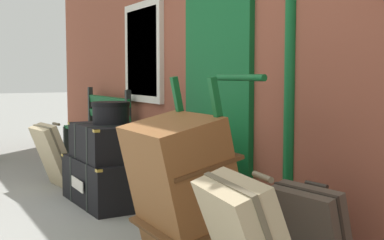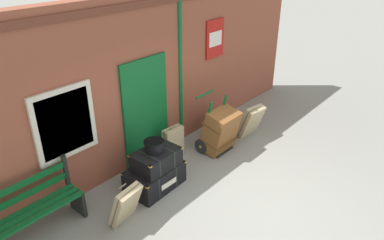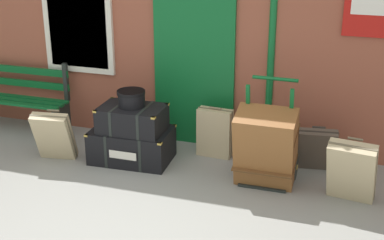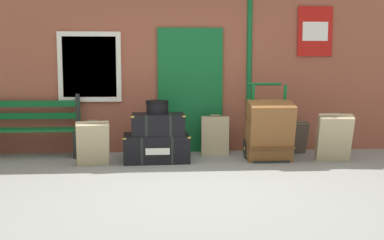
% 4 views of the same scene
% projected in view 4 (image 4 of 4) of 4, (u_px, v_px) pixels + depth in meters
% --- Properties ---
extents(ground_plane, '(60.00, 60.00, 0.00)m').
position_uv_depth(ground_plane, '(199.00, 187.00, 6.03)').
color(ground_plane, gray).
extents(brick_facade, '(10.40, 0.35, 3.20)m').
position_uv_depth(brick_facade, '(185.00, 58.00, 8.41)').
color(brick_facade, brown).
rests_on(brick_facade, ground).
extents(platform_bench, '(1.60, 0.43, 1.01)m').
position_uv_depth(platform_bench, '(29.00, 130.00, 7.92)').
color(platform_bench, '#0F5B28').
rests_on(platform_bench, ground).
extents(steamer_trunk_base, '(1.04, 0.69, 0.43)m').
position_uv_depth(steamer_trunk_base, '(156.00, 148.00, 7.59)').
color(steamer_trunk_base, black).
rests_on(steamer_trunk_base, ground).
extents(steamer_trunk_middle, '(0.82, 0.56, 0.33)m').
position_uv_depth(steamer_trunk_middle, '(158.00, 124.00, 7.52)').
color(steamer_trunk_middle, black).
rests_on(steamer_trunk_middle, steamer_trunk_base).
extents(round_hatbox, '(0.35, 0.35, 0.20)m').
position_uv_depth(round_hatbox, '(157.00, 106.00, 7.51)').
color(round_hatbox, black).
rests_on(round_hatbox, steamer_trunk_middle).
extents(porters_trolley, '(0.71, 0.60, 1.20)m').
position_uv_depth(porters_trolley, '(267.00, 142.00, 7.74)').
color(porters_trolley, black).
rests_on(porters_trolley, ground).
extents(large_brown_trunk, '(0.70, 0.62, 0.96)m').
position_uv_depth(large_brown_trunk, '(270.00, 131.00, 7.54)').
color(large_brown_trunk, brown).
rests_on(large_brown_trunk, ground).
extents(suitcase_caramel, '(0.56, 0.49, 0.76)m').
position_uv_depth(suitcase_caramel, '(334.00, 138.00, 7.50)').
color(suitcase_caramel, tan).
rests_on(suitcase_caramel, ground).
extents(suitcase_umber, '(0.46, 0.21, 0.68)m').
position_uv_depth(suitcase_umber, '(215.00, 136.00, 8.10)').
color(suitcase_umber, tan).
rests_on(suitcase_umber, ground).
extents(suitcase_tan, '(0.52, 0.43, 0.69)m').
position_uv_depth(suitcase_tan, '(93.00, 144.00, 7.18)').
color(suitcase_tan, tan).
rests_on(suitcase_tan, ground).
extents(suitcase_cream, '(0.50, 0.34, 0.57)m').
position_uv_depth(suitcase_cream, '(293.00, 137.00, 8.18)').
color(suitcase_cream, '#51473D').
rests_on(suitcase_cream, ground).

